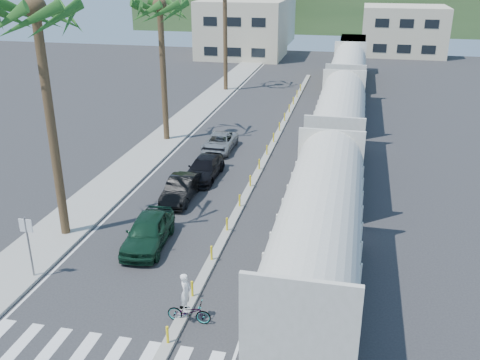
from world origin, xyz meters
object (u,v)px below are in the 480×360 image
at_px(car_lead, 148,231).
at_px(cyclist, 188,307).
at_px(car_second, 181,189).
at_px(street_sign, 28,239).

height_order(car_lead, cyclist, cyclist).
xyz_separation_m(car_lead, car_second, (-0.19, 5.58, -0.10)).
height_order(street_sign, cyclist, street_sign).
bearing_deg(street_sign, car_lead, 45.05).
distance_m(street_sign, car_second, 10.22).
height_order(street_sign, car_second, street_sign).
distance_m(car_second, cyclist, 11.61).
bearing_deg(cyclist, car_lead, 33.72).
height_order(street_sign, car_lead, street_sign).
bearing_deg(street_sign, cyclist, -10.95).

